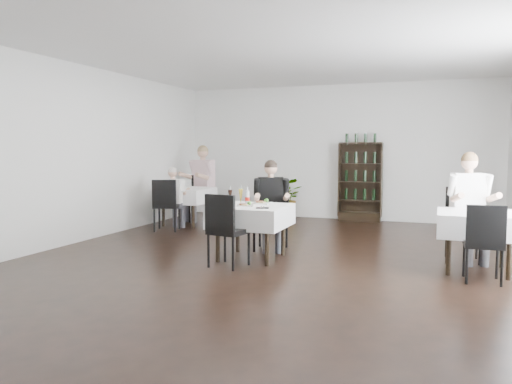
% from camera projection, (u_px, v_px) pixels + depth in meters
% --- Properties ---
extents(room_shell, '(9.00, 9.00, 9.00)m').
position_uv_depth(room_shell, '(271.00, 155.00, 6.98)').
color(room_shell, black).
rests_on(room_shell, ground).
extents(wine_shelf, '(0.90, 0.28, 1.75)m').
position_uv_depth(wine_shelf, '(360.00, 182.00, 10.86)').
color(wine_shelf, black).
rests_on(wine_shelf, ground).
extents(main_table, '(1.03, 1.03, 0.77)m').
position_uv_depth(main_table, '(251.00, 216.00, 7.16)').
color(main_table, black).
rests_on(main_table, ground).
extents(left_table, '(0.98, 0.98, 0.77)m').
position_uv_depth(left_table, '(186.00, 195.00, 10.33)').
color(left_table, black).
rests_on(left_table, ground).
extents(right_table, '(0.98, 0.98, 0.77)m').
position_uv_depth(right_table, '(478.00, 224.00, 6.41)').
color(right_table, black).
rests_on(right_table, ground).
extents(potted_tree, '(0.86, 0.75, 0.93)m').
position_uv_depth(potted_tree, '(286.00, 198.00, 11.36)').
color(potted_tree, '#26501B').
rests_on(potted_tree, ground).
extents(main_chair_far, '(0.57, 0.57, 1.10)m').
position_uv_depth(main_chair_far, '(272.00, 209.00, 7.86)').
color(main_chair_far, black).
rests_on(main_chair_far, ground).
extents(main_chair_near, '(0.52, 0.53, 0.99)m').
position_uv_depth(main_chair_near, '(225.00, 226.00, 6.61)').
color(main_chair_near, black).
rests_on(main_chair_near, ground).
extents(left_chair_far, '(0.56, 0.57, 1.00)m').
position_uv_depth(left_chair_far, '(201.00, 195.00, 10.92)').
color(left_chair_far, black).
rests_on(left_chair_far, ground).
extents(left_chair_near, '(0.57, 0.58, 1.00)m').
position_uv_depth(left_chair_near, '(166.00, 202.00, 9.53)').
color(left_chair_near, black).
rests_on(left_chair_near, ground).
extents(right_chair_far, '(0.49, 0.49, 1.03)m').
position_uv_depth(right_chair_far, '(463.00, 219.00, 7.09)').
color(right_chair_far, black).
rests_on(right_chair_far, ground).
extents(right_chair_near, '(0.45, 0.45, 0.94)m').
position_uv_depth(right_chair_near, '(484.00, 238.00, 5.84)').
color(right_chair_near, black).
rests_on(right_chair_near, ground).
extents(diner_main, '(0.62, 0.66, 1.41)m').
position_uv_depth(diner_main, '(271.00, 198.00, 7.76)').
color(diner_main, '#3E3F46').
rests_on(diner_main, ground).
extents(diner_left_far, '(0.71, 0.76, 1.66)m').
position_uv_depth(diner_left_far, '(200.00, 177.00, 10.90)').
color(diner_left_far, '#3E3F46').
rests_on(diner_left_far, ground).
extents(diner_left_near, '(0.49, 0.51, 1.23)m').
position_uv_depth(diner_left_near, '(174.00, 193.00, 9.74)').
color(diner_left_near, '#3E3F46').
rests_on(diner_left_near, ground).
extents(diner_right_far, '(0.65, 0.70, 1.54)m').
position_uv_depth(diner_right_far, '(470.00, 198.00, 6.94)').
color(diner_right_far, '#3E3F46').
rests_on(diner_right_far, ground).
extents(plate_far, '(0.25, 0.25, 0.08)m').
position_uv_depth(plate_far, '(262.00, 202.00, 7.39)').
color(plate_far, white).
rests_on(plate_far, main_table).
extents(plate_near, '(0.29, 0.29, 0.07)m').
position_uv_depth(plate_near, '(245.00, 205.00, 7.06)').
color(plate_near, white).
rests_on(plate_near, main_table).
extents(pilsner_dark, '(0.06, 0.06, 0.27)m').
position_uv_depth(pilsner_dark, '(230.00, 197.00, 7.26)').
color(pilsner_dark, black).
rests_on(pilsner_dark, main_table).
extents(pilsner_lager, '(0.07, 0.07, 0.29)m').
position_uv_depth(pilsner_lager, '(241.00, 197.00, 7.25)').
color(pilsner_lager, gold).
rests_on(pilsner_lager, main_table).
extents(coke_bottle, '(0.07, 0.07, 0.26)m').
position_uv_depth(coke_bottle, '(247.00, 198.00, 7.21)').
color(coke_bottle, silver).
rests_on(coke_bottle, main_table).
extents(napkin_cutlery, '(0.21, 0.19, 0.02)m').
position_uv_depth(napkin_cutlery, '(262.00, 208.00, 6.84)').
color(napkin_cutlery, black).
rests_on(napkin_cutlery, main_table).
extents(pepper_mill, '(0.04, 0.04, 0.10)m').
position_uv_depth(pepper_mill, '(487.00, 209.00, 6.39)').
color(pepper_mill, black).
rests_on(pepper_mill, right_table).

